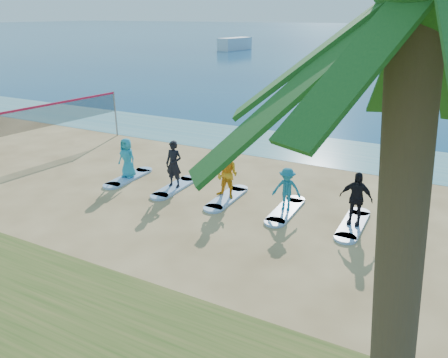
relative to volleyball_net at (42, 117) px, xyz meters
The scene contains 15 objects.
ground 11.31m from the volleyball_net, 17.85° to the right, with size 600.00×600.00×0.00m, color tan.
shallow_water 12.90m from the volleyball_net, 33.71° to the left, with size 600.00×600.00×0.00m, color teal.
ocean 156.95m from the volleyball_net, 86.12° to the left, with size 600.00×600.00×0.00m, color navy.
volleyball_net is the anchor object (origin of this frame).
boat_offshore_a 66.17m from the volleyball_net, 108.62° to the left, with size 2.53×7.62×2.20m, color silver.
surfboard_0 5.96m from the volleyball_net, ahead, with size 0.70×2.20×0.09m, color #8CAFD9.
student_0 5.75m from the volleyball_net, ahead, with size 0.81×0.53×1.66m, color teal.
surfboard_1 8.19m from the volleyball_net, ahead, with size 0.70×2.20×0.09m, color #8CAFD9.
student_1 8.03m from the volleyball_net, ahead, with size 0.68×0.44×1.86m, color black.
surfboard_2 10.47m from the volleyball_net, ahead, with size 0.70×2.20×0.09m, color #8CAFD9.
student_2 10.34m from the volleyball_net, ahead, with size 0.88×0.69×1.82m, color orange.
surfboard_3 12.76m from the volleyball_net, ahead, with size 0.70×2.20×0.09m, color #8CAFD9.
student_3 12.67m from the volleyball_net, ahead, with size 0.99×0.57×1.53m, color #1A6A7D.
surfboard_4 15.07m from the volleyball_net, ahead, with size 0.70×2.20×0.09m, color #8CAFD9.
student_4 14.98m from the volleyball_net, ahead, with size 1.04×0.43×1.78m, color black.
Camera 1 is at (6.59, -10.58, 6.53)m, focal length 35.00 mm.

